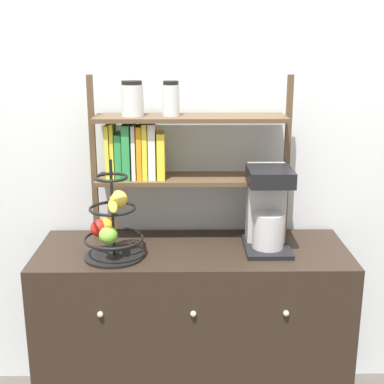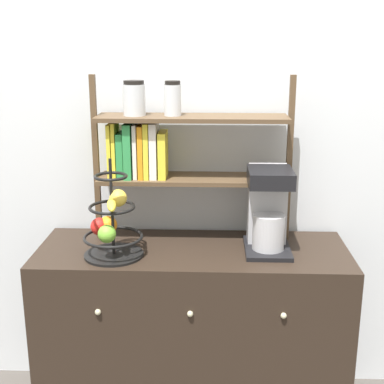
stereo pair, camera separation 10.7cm
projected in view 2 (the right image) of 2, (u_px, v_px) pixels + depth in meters
The scene contains 5 objects.
wall_back at pixel (195, 118), 2.37m from camera, with size 7.00×0.05×2.60m, color silver.
sideboard at pixel (193, 332), 2.35m from camera, with size 1.31×0.49×0.79m.
coffee_maker at pixel (268, 208), 2.21m from camera, with size 0.19×0.25×0.35m.
fruit_stand at pixel (111, 225), 2.14m from camera, with size 0.24×0.24×0.40m.
shelf_hutch at pixel (163, 144), 2.26m from camera, with size 0.85×0.20×0.71m.
Camera 2 is at (0.08, -1.86, 1.63)m, focal length 50.00 mm.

